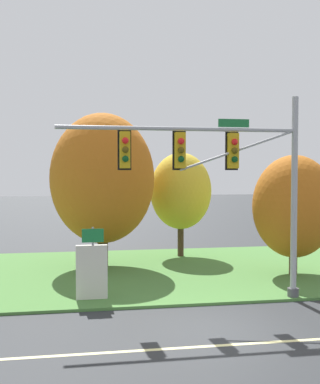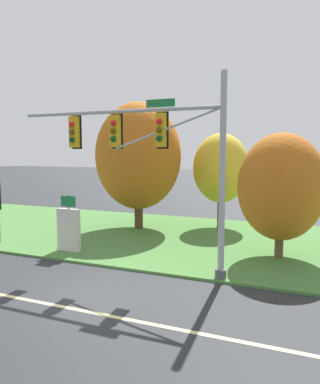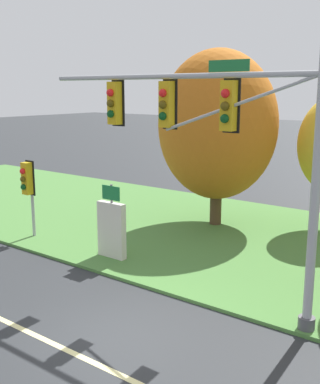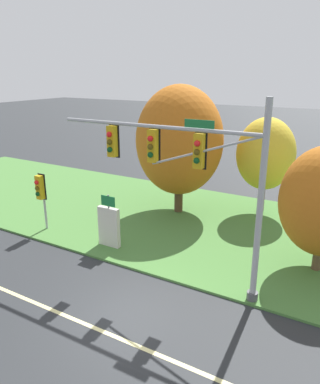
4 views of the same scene
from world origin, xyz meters
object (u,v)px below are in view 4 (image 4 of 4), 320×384
at_px(tree_nearest_road, 179,141).
at_px(pedestrian_signal_near_kerb, 41,190).
at_px(traffic_signal_mast, 190,167).
at_px(tree_left_of_mast, 266,154).
at_px(info_kiosk, 109,227).
at_px(route_sign_post, 109,213).

bearing_deg(tree_nearest_road, pedestrian_signal_near_kerb, -128.97).
bearing_deg(traffic_signal_mast, tree_left_of_mast, 87.31).
bearing_deg(info_kiosk, traffic_signal_mast, -11.64).
relative_size(pedestrian_signal_near_kerb, tree_left_of_mast, 0.54).
xyz_separation_m(route_sign_post, tree_nearest_road, (0.64, 5.73, 2.50)).
bearing_deg(tree_nearest_road, traffic_signal_mast, -60.00).
bearing_deg(tree_left_of_mast, info_kiosk, -121.82).
distance_m(traffic_signal_mast, route_sign_post, 5.42).
distance_m(pedestrian_signal_near_kerb, route_sign_post, 4.17).
height_order(pedestrian_signal_near_kerb, tree_left_of_mast, tree_left_of_mast).
height_order(route_sign_post, tree_left_of_mast, tree_left_of_mast).
relative_size(traffic_signal_mast, route_sign_post, 3.37).
relative_size(traffic_signal_mast, info_kiosk, 4.49).
height_order(route_sign_post, info_kiosk, route_sign_post).
relative_size(route_sign_post, tree_left_of_mast, 0.46).
xyz_separation_m(pedestrian_signal_near_kerb, info_kiosk, (4.09, 0.21, -1.19)).
bearing_deg(route_sign_post, tree_left_of_mast, 58.50).
height_order(traffic_signal_mast, tree_nearest_road, tree_nearest_road).
height_order(pedestrian_signal_near_kerb, route_sign_post, pedestrian_signal_near_kerb).
relative_size(route_sign_post, info_kiosk, 1.33).
distance_m(tree_nearest_road, tree_left_of_mast, 4.86).
distance_m(traffic_signal_mast, pedestrian_signal_near_kerb, 8.98).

